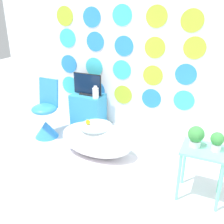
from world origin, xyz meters
name	(u,v)px	position (x,y,z in m)	size (l,w,h in m)	color
ground_plane	(45,204)	(0.00, 0.00, 0.00)	(12.00, 12.00, 0.00)	silver
wall_back_dotted	(124,46)	(0.00, 2.08, 1.29)	(4.54, 0.05, 2.60)	white
rug	(90,160)	(0.04, 0.89, 0.00)	(1.15, 0.70, 0.01)	silver
bathtub	(96,140)	(0.04, 1.06, 0.22)	(1.00, 0.53, 0.44)	white
rubber_duck	(88,122)	(-0.05, 1.02, 0.48)	(0.06, 0.07, 0.07)	yellow
chair	(46,119)	(-0.89, 1.21, 0.28)	(0.37, 0.37, 0.87)	#338CE0
tv_cabinet	(88,109)	(-0.53, 1.86, 0.26)	(0.52, 0.34, 0.52)	#389ED6
tv	(87,85)	(-0.53, 1.86, 0.68)	(0.49, 0.12, 0.35)	black
vase	(96,93)	(-0.33, 1.76, 0.61)	(0.10, 0.10, 0.20)	white
side_table	(203,159)	(1.40, 0.78, 0.45)	(0.44, 0.36, 0.57)	#72D8B7
potted_plant_left	(196,136)	(1.30, 0.79, 0.69)	(0.16, 0.16, 0.22)	white
potted_plant_right	(217,141)	(1.50, 0.79, 0.68)	(0.13, 0.13, 0.19)	white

